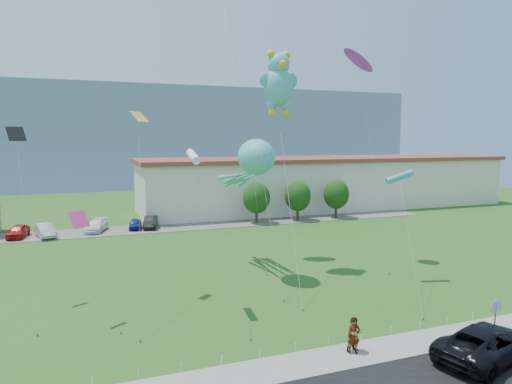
% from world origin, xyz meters
% --- Properties ---
extents(ground, '(160.00, 160.00, 0.00)m').
position_xyz_m(ground, '(0.00, 0.00, 0.00)').
color(ground, '#2A5718').
rests_on(ground, ground).
extents(sidewalk, '(80.00, 2.50, 0.10)m').
position_xyz_m(sidewalk, '(0.00, -2.75, 0.05)').
color(sidewalk, gray).
rests_on(sidewalk, ground).
extents(parking_strip, '(70.00, 6.00, 0.06)m').
position_xyz_m(parking_strip, '(0.00, 35.00, 0.03)').
color(parking_strip, '#59544C').
rests_on(parking_strip, ground).
extents(hill_ridge, '(160.00, 50.00, 25.00)m').
position_xyz_m(hill_ridge, '(0.00, 120.00, 12.50)').
color(hill_ridge, gray).
rests_on(hill_ridge, ground).
extents(warehouse, '(61.00, 15.00, 8.20)m').
position_xyz_m(warehouse, '(26.00, 44.00, 4.12)').
color(warehouse, beige).
rests_on(warehouse, ground).
extents(stop_sign, '(0.80, 0.07, 2.50)m').
position_xyz_m(stop_sign, '(9.50, -4.21, 1.87)').
color(stop_sign, slate).
rests_on(stop_sign, ground).
extents(rope_fence, '(26.05, 0.05, 0.50)m').
position_xyz_m(rope_fence, '(0.00, -1.30, 0.25)').
color(rope_fence, white).
rests_on(rope_fence, ground).
extents(tree_near, '(3.60, 3.60, 5.47)m').
position_xyz_m(tree_near, '(10.00, 34.00, 3.39)').
color(tree_near, '#3F2B19').
rests_on(tree_near, ground).
extents(tree_mid, '(3.60, 3.60, 5.47)m').
position_xyz_m(tree_mid, '(16.00, 34.00, 3.39)').
color(tree_mid, '#3F2B19').
rests_on(tree_mid, ground).
extents(tree_far, '(3.60, 3.60, 5.47)m').
position_xyz_m(tree_far, '(22.00, 34.00, 3.39)').
color(tree_far, '#3F2B19').
rests_on(tree_far, ground).
extents(suv, '(6.72, 4.41, 1.72)m').
position_xyz_m(suv, '(7.53, -5.50, 0.92)').
color(suv, black).
rests_on(suv, road).
extents(pedestrian_left, '(0.75, 0.55, 1.88)m').
position_xyz_m(pedestrian_left, '(1.65, -2.65, 1.04)').
color(pedestrian_left, gray).
rests_on(pedestrian_left, sidewalk).
extents(pedestrian_right, '(0.93, 0.76, 1.80)m').
position_xyz_m(pedestrian_right, '(1.82, -2.46, 1.00)').
color(pedestrian_right, gray).
rests_on(pedestrian_right, sidewalk).
extents(parked_car_red, '(2.43, 4.51, 1.46)m').
position_xyz_m(parked_car_red, '(-18.41, 34.82, 0.79)').
color(parked_car_red, red).
rests_on(parked_car_red, parking_strip).
extents(parked_car_silver, '(2.80, 4.90, 1.53)m').
position_xyz_m(parked_car_silver, '(-15.58, 34.09, 0.82)').
color(parked_car_silver, silver).
rests_on(parked_car_silver, parking_strip).
extents(parked_car_white, '(3.34, 5.17, 1.39)m').
position_xyz_m(parked_car_white, '(-10.07, 35.47, 0.76)').
color(parked_car_white, white).
rests_on(parked_car_white, parking_strip).
extents(parked_car_blue, '(1.96, 3.79, 1.23)m').
position_xyz_m(parked_car_blue, '(-5.51, 35.35, 0.68)').
color(parked_car_blue, navy).
rests_on(parked_car_blue, parking_strip).
extents(parked_car_black, '(2.45, 4.64, 1.45)m').
position_xyz_m(parked_car_black, '(-3.64, 35.39, 0.79)').
color(parked_car_black, black).
rests_on(parked_car_black, parking_strip).
extents(octopus_kite, '(2.82, 12.04, 11.10)m').
position_xyz_m(octopus_kite, '(1.53, 12.48, 9.02)').
color(octopus_kite, teal).
rests_on(octopus_kite, ground).
extents(teddy_bear_kite, '(4.19, 11.03, 18.34)m').
position_xyz_m(teddy_bear_kite, '(4.34, 13.60, 15.79)').
color(teddy_bear_kite, teal).
rests_on(teddy_bear_kite, ground).
extents(small_kite_orange, '(1.80, 8.45, 23.90)m').
position_xyz_m(small_kite_orange, '(1.87, 19.22, 22.51)').
color(small_kite_orange, orange).
rests_on(small_kite_orange, ground).
extents(small_kite_black, '(2.03, 7.44, 11.85)m').
position_xyz_m(small_kite_black, '(-15.02, 11.43, 10.07)').
color(small_kite_black, black).
rests_on(small_kite_black, ground).
extents(small_kite_pink, '(2.71, 3.32, 6.78)m').
position_xyz_m(small_kite_pink, '(-11.24, 6.51, 5.81)').
color(small_kite_pink, '#EA3483').
rests_on(small_kite_pink, ground).
extents(small_kite_yellow, '(1.91, 9.06, 13.05)m').
position_xyz_m(small_kite_yellow, '(-7.44, 9.98, 11.02)').
color(small_kite_yellow, gold).
rests_on(small_kite_yellow, ground).
extents(small_kite_white, '(2.11, 6.84, 10.43)m').
position_xyz_m(small_kite_white, '(-4.54, 6.35, 9.90)').
color(small_kite_white, white).
rests_on(small_kite_white, ground).
extents(small_kite_cyan, '(4.05, 8.75, 8.60)m').
position_xyz_m(small_kite_cyan, '(11.90, 7.29, 8.09)').
color(small_kite_cyan, '#2F9BD7').
rests_on(small_kite_cyan, ground).
extents(small_kite_purple, '(1.80, 6.25, 18.78)m').
position_xyz_m(small_kite_purple, '(12.25, 13.90, 17.65)').
color(small_kite_purple, '#BF33CD').
rests_on(small_kite_purple, ground).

